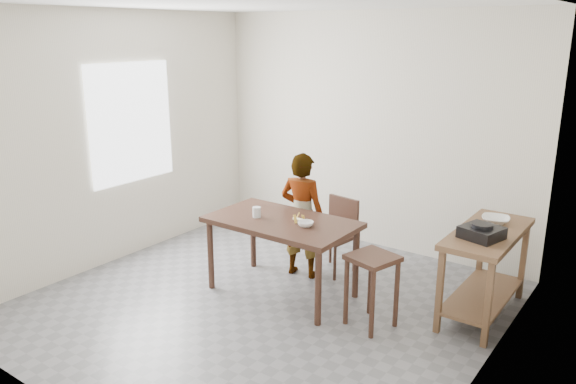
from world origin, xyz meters
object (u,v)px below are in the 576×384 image
Objects in this scene: dining_table at (282,256)px; prep_counter at (484,273)px; child at (302,215)px; dining_chair at (333,236)px; stool at (371,291)px.

dining_table is 1.86m from prep_counter.
child is 0.43m from dining_chair.
prep_counter reaches higher than dining_chair.
child is at bearing -122.39° from dining_chair.
dining_chair is at bearing 137.83° from stool.
dining_table is at bearing -92.91° from dining_chair.
dining_table is 1.17× the size of prep_counter.
child is (-1.80, -0.24, 0.25)m from prep_counter.
dining_table is 1.79× the size of dining_chair.
dining_chair reaches higher than dining_table.
prep_counter is at bearing 6.97° from dining_chair.
child is at bearing -172.48° from prep_counter.
prep_counter is 0.92× the size of child.
dining_table is 1.01m from stool.
child is 1.67× the size of dining_chair.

